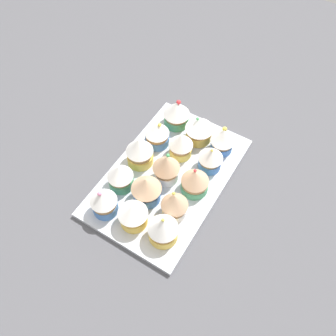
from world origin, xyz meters
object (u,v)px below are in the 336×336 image
cupcake_6 (181,144)px  cupcake_0 (177,113)px  cupcake_13 (175,204)px  cupcake_3 (120,176)px  cupcake_10 (223,140)px  cupcake_4 (104,202)px  cupcake_5 (199,129)px  cupcake_2 (138,152)px  cupcake_9 (132,213)px  baking_tray (168,177)px  cupcake_1 (157,134)px  cupcake_8 (146,189)px  cupcake_7 (166,167)px  cupcake_11 (211,158)px  cupcake_14 (163,228)px  cupcake_12 (196,180)px

cupcake_6 → cupcake_0: bearing=-143.3°
cupcake_13 → cupcake_3: bearing=-89.2°
cupcake_6 → cupcake_10: size_ratio=0.96×
cupcake_0 → cupcake_3: (22.20, -1.12, -0.20)cm
cupcake_4 → cupcake_5: size_ratio=1.04×
cupcake_0 → cupcake_2: cupcake_2 is taller
cupcake_13 → cupcake_10: bearing=177.8°
cupcake_4 → cupcake_0: bearing=179.4°
cupcake_2 → cupcake_9: bearing=28.7°
cupcake_0 → cupcake_9: 28.96cm
baking_tray → cupcake_1: cupcake_1 is taller
cupcake_9 → cupcake_1: bearing=-161.4°
cupcake_2 → cupcake_4: (14.23, 0.85, -0.36)cm
cupcake_3 → cupcake_6: (-14.44, 6.91, 0.07)cm
cupcake_2 → cupcake_8: size_ratio=1.05×
cupcake_1 → cupcake_4: (21.44, 0.50, 0.41)cm
cupcake_7 → cupcake_9: (13.02, -0.38, -0.69)cm
baking_tray → cupcake_0: bearing=-156.0°
cupcake_0 → cupcake_1: 7.82cm
cupcake_3 → cupcake_5: bearing=158.3°
cupcake_7 → cupcake_9: cupcake_7 is taller
cupcake_4 → cupcake_9: 6.50cm
cupcake_8 → cupcake_10: bearing=159.3°
cupcake_5 → cupcake_6: (6.38, -1.37, 0.02)cm
cupcake_13 → cupcake_7: bearing=-137.6°
cupcake_1 → cupcake_9: (20.54, 6.93, 0.20)cm
cupcake_9 → cupcake_13: size_ratio=0.90×
cupcake_0 → cupcake_1: bearing=-5.9°
cupcake_6 → cupcake_11: bearing=92.6°
cupcake_0 → cupcake_10: size_ratio=1.05×
cupcake_6 → cupcake_3: bearing=-25.6°
cupcake_1 → cupcake_6: size_ratio=0.97×
cupcake_7 → cupcake_8: cupcake_7 is taller
baking_tray → cupcake_1: size_ratio=5.60×
cupcake_1 → cupcake_11: cupcake_11 is taller
cupcake_1 → cupcake_4: 21.45cm
cupcake_2 → cupcake_4: bearing=3.4°
cupcake_3 → cupcake_14: bearing=68.8°
cupcake_9 → cupcake_10: cupcake_10 is taller
cupcake_3 → cupcake_11: size_ratio=1.01×
baking_tray → cupcake_0: size_ratio=4.98×
cupcake_4 → baking_tray: bearing=155.2°
cupcake_1 → cupcake_14: bearing=35.4°
cupcake_6 → cupcake_14: 21.55cm
cupcake_4 → cupcake_5: bearing=165.0°
cupcake_7 → cupcake_10: 15.50cm
cupcake_10 → cupcake_12: bearing=-0.3°
cupcake_3 → cupcake_9: bearing=50.0°
cupcake_3 → cupcake_8: cupcake_8 is taller
cupcake_0 → cupcake_11: bearing=61.0°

